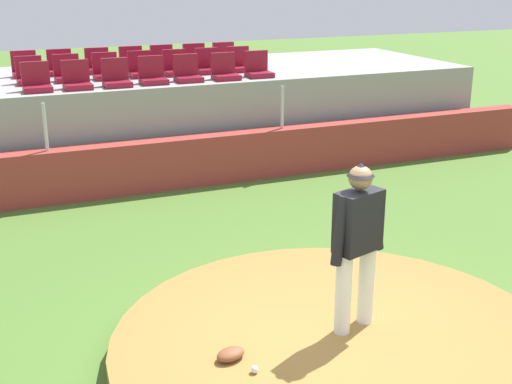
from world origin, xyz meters
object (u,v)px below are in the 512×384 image
Objects in this scene: stadium_chair_0 at (37,82)px; stadium_chair_19 at (195,60)px; stadium_chair_2 at (116,78)px; stadium_chair_17 at (132,63)px; stadium_chair_11 at (176,67)px; stadium_chair_20 at (225,58)px; stadium_chair_18 at (163,62)px; pitcher at (358,235)px; stadium_chair_8 at (67,73)px; stadium_chair_1 at (77,80)px; stadium_chair_13 at (239,64)px; stadium_chair_9 at (106,71)px; stadium_chair_15 at (60,67)px; stadium_chair_3 at (152,75)px; stadium_chair_6 at (258,69)px; stadium_chair_10 at (141,69)px; stadium_chair_16 at (98,65)px; stadium_chair_4 at (187,73)px; stadium_chair_14 at (25,69)px; baseball at (255,369)px; stadium_chair_5 at (225,71)px; fielding_glove at (231,354)px; stadium_chair_12 at (208,65)px; stadium_chair_7 at (30,75)px.

stadium_chair_0 is 3.91m from stadium_chair_19.
stadium_chair_2 is 1.00× the size of stadium_chair_17.
stadium_chair_11 is 1.00× the size of stadium_chair_20.
stadium_chair_0 is 1.00× the size of stadium_chair_18.
pitcher is 8.08m from stadium_chair_8.
stadium_chair_13 is (3.46, 0.89, 0.00)m from stadium_chair_1.
stadium_chair_9 is 1.18m from stadium_chair_15.
stadium_chair_3 is 1.00× the size of stadium_chair_9.
stadium_chair_18 is 0.72m from stadium_chair_19.
stadium_chair_11 and stadium_chair_20 have the same top height.
stadium_chair_10 is at bearing -22.67° from stadium_chair_6.
stadium_chair_2 is 1.00× the size of stadium_chair_3.
stadium_chair_17 is 1.38m from stadium_chair_19.
stadium_chair_16 is (-2.81, 1.75, 0.00)m from stadium_chair_6.
stadium_chair_4 is at bearing 126.98° from stadium_chair_10.
stadium_chair_10 is 2.30m from stadium_chair_14.
stadium_chair_10 is 2.07m from stadium_chair_13.
stadium_chair_8 is at bearing 17.20° from stadium_chair_19.
stadium_chair_6 is at bearing -179.82° from stadium_chair_4.
stadium_chair_4 reaches higher than pitcher.
stadium_chair_11 reaches higher than baseball.
stadium_chair_19 is (2.44, 9.14, 1.65)m from baseball.
stadium_chair_5 is 1.81m from stadium_chair_19.
baseball is 9.46m from stadium_chair_18.
stadium_chair_17 is (-0.67, 0.91, 0.00)m from stadium_chair_11.
stadium_chair_5 is at bearing 111.65° from stadium_chair_18.
stadium_chair_3 is 2.24m from stadium_chair_13.
stadium_chair_0 and stadium_chair_9 have the same top height.
stadium_chair_18 is at bearing -138.88° from stadium_chair_1.
stadium_chair_16 is (-1.38, 0.91, 0.00)m from stadium_chair_11.
stadium_chair_14 is at bearing 79.64° from fielding_glove.
stadium_chair_20 reaches higher than baseball.
stadium_chair_10 is (-0.67, 0.89, 0.00)m from stadium_chair_4.
stadium_chair_12 is 1.00× the size of stadium_chair_19.
stadium_chair_2 is at bearing 0.01° from stadium_chair_5.
stadium_chair_6 is 1.00× the size of stadium_chair_16.
stadium_chair_3 is at bearing 22.28° from stadium_chair_13.
stadium_chair_20 is (0.71, 0.91, 0.00)m from stadium_chair_12.
fielding_glove is 0.60× the size of stadium_chair_10.
stadium_chair_13 and stadium_chair_19 have the same top height.
stadium_chair_3 and stadium_chair_8 have the same top height.
fielding_glove is 0.60× the size of stadium_chair_7.
stadium_chair_9 is (0.47, 7.96, 1.63)m from fielding_glove.
stadium_chair_1 is 1.00× the size of stadium_chair_8.
stadium_chair_5 is 1.00× the size of stadium_chair_19.
fielding_glove is 7.66m from stadium_chair_5.
stadium_chair_16 is (0.47, 8.84, 1.63)m from fielding_glove.
stadium_chair_9 is 1.00× the size of stadium_chair_17.
pitcher is at bearing 82.46° from stadium_chair_19.
baseball is at bearing 83.39° from stadium_chair_17.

